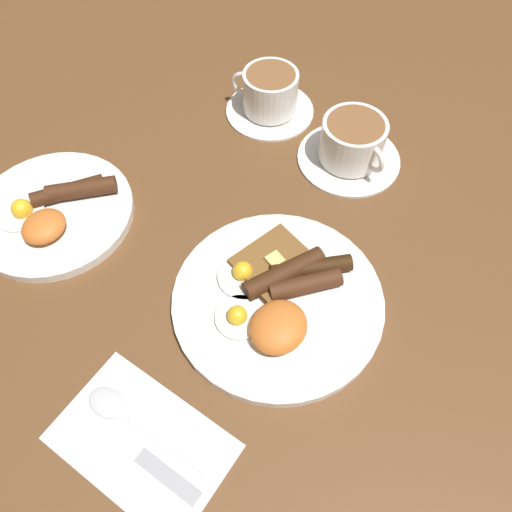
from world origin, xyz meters
TOP-DOWN VIEW (x-y plane):
  - ground_plane at (0.00, 0.00)m, footprint 3.00×3.00m
  - breakfast_plate_near at (0.00, 0.00)m, footprint 0.28×0.28m
  - breakfast_plate_far at (-0.07, 0.35)m, footprint 0.23×0.23m
  - teacup_near at (0.28, 0.06)m, footprint 0.16×0.16m
  - teacup_far at (0.30, 0.23)m, footprint 0.15×0.15m
  - napkin at (-0.23, 0.02)m, footprint 0.13×0.20m
  - knife at (-0.25, 0.01)m, footprint 0.02×0.18m
  - spoon at (-0.23, 0.07)m, footprint 0.04×0.17m

SIDE VIEW (x-z plane):
  - ground_plane at x=0.00m, z-range 0.00..0.00m
  - napkin at x=-0.23m, z-range 0.00..0.01m
  - knife at x=-0.25m, z-range 0.00..0.01m
  - spoon at x=-0.23m, z-range 0.00..0.01m
  - breakfast_plate_far at x=-0.07m, z-range -0.01..0.03m
  - breakfast_plate_near at x=0.00m, z-range -0.01..0.04m
  - teacup_near at x=0.28m, z-range 0.00..0.07m
  - teacup_far at x=0.30m, z-range 0.00..0.07m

